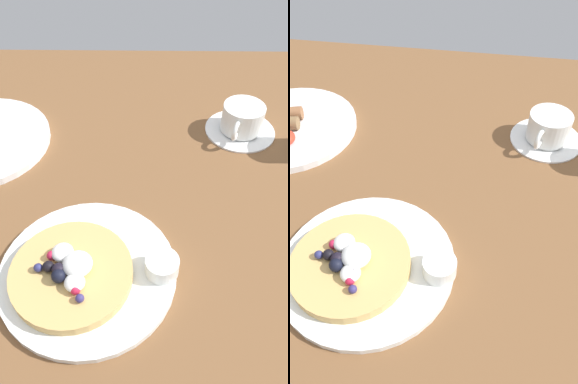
{
  "view_description": "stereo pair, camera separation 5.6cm",
  "coord_description": "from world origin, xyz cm",
  "views": [
    {
      "loc": [
        2.23,
        -37.28,
        47.07
      ],
      "look_at": [
        1.65,
        3.22,
        4.0
      ],
      "focal_mm": 36.19,
      "sensor_mm": 36.0,
      "label": 1
    },
    {
      "loc": [
        7.77,
        -36.82,
        47.07
      ],
      "look_at": [
        1.65,
        3.22,
        4.0
      ],
      "focal_mm": 36.19,
      "sensor_mm": 36.0,
      "label": 2
    }
  ],
  "objects": [
    {
      "name": "ground_plane",
      "position": [
        0.0,
        0.0,
        -1.5
      ],
      "size": [
        159.25,
        113.09,
        3.0
      ],
      "primitive_type": "cube",
      "color": "brown"
    },
    {
      "name": "pancake_plate",
      "position": [
        -5.94,
        -8.79,
        0.53
      ],
      "size": [
        24.56,
        24.56,
        1.06
      ],
      "primitive_type": "cylinder",
      "color": "white",
      "rests_on": "ground_plane"
    },
    {
      "name": "pancake_with_berries",
      "position": [
        -7.89,
        -9.92,
        2.18
      ],
      "size": [
        16.54,
        16.54,
        3.99
      ],
      "color": "tan",
      "rests_on": "pancake_plate"
    },
    {
      "name": "syrup_ramekin",
      "position": [
        4.25,
        -8.85,
        2.41
      ],
      "size": [
        4.62,
        4.62,
        2.63
      ],
      "color": "white",
      "rests_on": "pancake_plate"
    },
    {
      "name": "coffee_saucer",
      "position": [
        20.12,
        23.68,
        0.34
      ],
      "size": [
        13.48,
        13.48,
        0.68
      ],
      "primitive_type": "cylinder",
      "color": "white",
      "rests_on": "ground_plane"
    },
    {
      "name": "coffee_cup",
      "position": [
        20.06,
        23.54,
        3.32
      ],
      "size": [
        7.85,
        10.26,
        5.09
      ],
      "color": "white",
      "rests_on": "coffee_saucer"
    }
  ]
}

